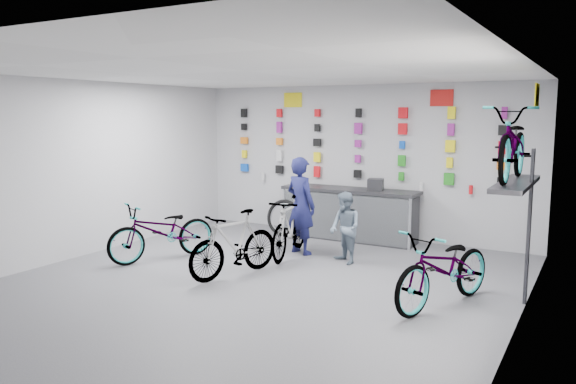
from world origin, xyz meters
The scene contains 20 objects.
floor centered at (0.00, 0.00, 0.00)m, with size 8.00×8.00×0.00m, color #4C4C51.
ceiling centered at (0.00, 0.00, 3.00)m, with size 8.00×8.00×0.00m, color white.
wall_back centered at (0.00, 4.00, 1.50)m, with size 7.00×7.00×0.00m, color silver.
wall_left centered at (-3.50, 0.00, 1.50)m, with size 8.00×8.00×0.00m, color silver.
wall_right centered at (3.50, 0.00, 1.50)m, with size 8.00×8.00×0.00m, color silver.
counter centered at (0.00, 3.54, 0.49)m, with size 2.70×0.66×1.00m.
merch_wall centered at (0.11, 3.93, 1.79)m, with size 5.57×0.08×1.56m.
wall_bracket centered at (3.33, 1.20, 1.46)m, with size 0.39×1.90×2.00m.
sign_left centered at (-1.50, 3.98, 2.72)m, with size 0.42×0.02×0.30m, color yellow.
sign_right centered at (1.60, 3.98, 2.72)m, with size 0.42×0.02×0.30m, color red.
sign_side centered at (3.48, 1.20, 2.65)m, with size 0.02×0.40×0.30m, color yellow.
bike_left centered at (-2.09, 0.55, 0.49)m, with size 0.65×1.87×0.98m, color gray.
bike_center centered at (-0.50, 0.37, 0.50)m, with size 0.47×1.65×0.99m, color gray.
bike_right centered at (2.60, 0.56, 0.50)m, with size 0.67×1.91×1.01m, color gray.
bike_service centered at (-0.34, 1.80, 0.52)m, with size 0.49×1.73×1.04m, color gray.
bike_wall centered at (3.25, 1.20, 2.05)m, with size 0.63×1.80×0.95m, color gray.
clerk centered at (-0.29, 2.09, 0.85)m, with size 0.62×0.41×1.70m, color #141644.
customer centered at (0.65, 1.87, 0.59)m, with size 0.57×0.45×1.18m, color slate.
spare_wheel centered at (-1.25, 3.17, 0.37)m, with size 0.76×0.25×0.74m.
register centered at (0.53, 3.55, 1.11)m, with size 0.28×0.30×0.22m, color black.
Camera 1 is at (4.26, -6.39, 2.43)m, focal length 35.00 mm.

